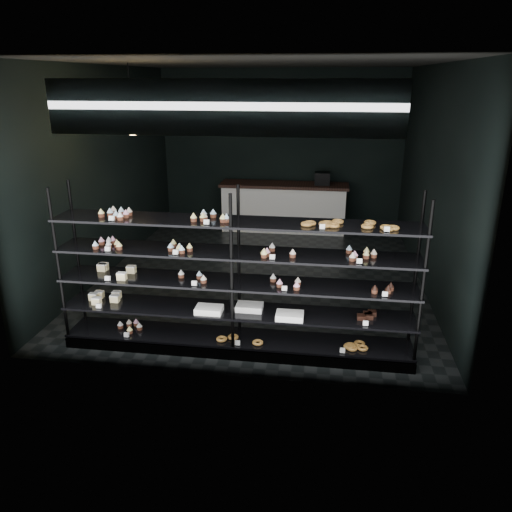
# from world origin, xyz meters

# --- Properties ---
(room) EXTENTS (5.01, 6.01, 3.20)m
(room) POSITION_xyz_m (0.00, 0.00, 1.60)
(room) COLOR black
(room) RESTS_ON ground
(display_shelf) EXTENTS (4.00, 0.50, 1.91)m
(display_shelf) POSITION_xyz_m (0.00, -2.45, 0.63)
(display_shelf) COLOR black
(display_shelf) RESTS_ON room
(signage) EXTENTS (3.30, 0.05, 0.50)m
(signage) POSITION_xyz_m (0.00, -2.93, 2.75)
(signage) COLOR #0C143D
(signage) RESTS_ON room
(pendant_lamp) EXTENTS (0.29, 0.29, 0.87)m
(pendant_lamp) POSITION_xyz_m (-1.52, -1.24, 2.45)
(pendant_lamp) COLOR black
(pendant_lamp) RESTS_ON room
(service_counter) EXTENTS (2.59, 0.65, 1.23)m
(service_counter) POSITION_xyz_m (0.13, 2.50, 0.50)
(service_counter) COLOR silver
(service_counter) RESTS_ON room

